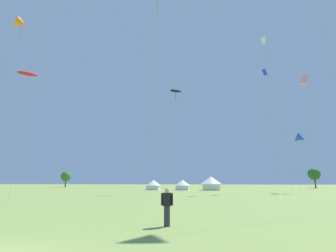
{
  "coord_description": "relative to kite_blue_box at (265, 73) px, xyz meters",
  "views": [
    {
      "loc": [
        6.31,
        -5.58,
        1.99
      ],
      "look_at": [
        0.0,
        32.0,
        10.61
      ],
      "focal_mm": 26.49,
      "sensor_mm": 36.0,
      "label": 1
    }
  ],
  "objects": [
    {
      "name": "kite_pink_box",
      "position": [
        10.14,
        5.98,
        0.14
      ],
      "size": [
        3.13,
        2.83,
        26.99
      ],
      "color": "pink",
      "rests_on": "ground"
    },
    {
      "name": "kite_white_diamond",
      "position": [
        0.54,
        0.35,
        7.37
      ],
      "size": [
        3.11,
        2.52,
        34.77
      ],
      "color": "white",
      "rests_on": "ground"
    },
    {
      "name": "kite_red_parafoil",
      "position": [
        -44.05,
        -17.52,
        -4.84
      ],
      "size": [
        3.75,
        3.05,
        21.33
      ],
      "color": "red",
      "rests_on": "ground"
    },
    {
      "name": "festival_tent_center",
      "position": [
        -27.05,
        9.51,
        -24.18
      ],
      "size": [
        3.79,
        3.79,
        2.46
      ],
      "color": "white",
      "rests_on": "ground"
    },
    {
      "name": "person_spectator",
      "position": [
        -14.73,
        -41.74,
        -24.7
      ],
      "size": [
        0.57,
        0.3,
        1.73
      ],
      "color": "#2D2D33",
      "rests_on": "ground"
    },
    {
      "name": "festival_tent_right",
      "position": [
        -19.62,
        9.51,
        -24.17
      ],
      "size": [
        3.83,
        3.83,
        2.49
      ],
      "color": "white",
      "rests_on": "ground"
    },
    {
      "name": "kite_black_parafoil",
      "position": [
        -18.76,
        -8.29,
        -6.22
      ],
      "size": [
        3.41,
        3.44,
        19.82
      ],
      "color": "black",
      "rests_on": "ground"
    },
    {
      "name": "tree_distant_left",
      "position": [
        -65.92,
        33.14,
        -21.56
      ],
      "size": [
        3.76,
        3.76,
        5.9
      ],
      "color": "brown",
      "rests_on": "ground"
    },
    {
      "name": "festival_tent_left",
      "position": [
        -12.58,
        9.51,
        -23.73
      ],
      "size": [
        5.06,
        5.06,
        3.29
      ],
      "color": "white",
      "rests_on": "ground"
    },
    {
      "name": "kite_blue_delta",
      "position": [
        4.84,
        -2.73,
        -15.31
      ],
      "size": [
        3.02,
        2.45,
        11.39
      ],
      "color": "blue",
      "rests_on": "ground"
    },
    {
      "name": "kite_orange_delta",
      "position": [
        -46.23,
        -18.08,
        5.12
      ],
      "size": [
        2.77,
        3.02,
        31.86
      ],
      "color": "orange",
      "rests_on": "ground"
    },
    {
      "name": "tree_distant_right",
      "position": [
        21.08,
        36.25,
        -21.07
      ],
      "size": [
        3.86,
        3.86,
        6.43
      ],
      "color": "brown",
      "rests_on": "ground"
    },
    {
      "name": "kite_blue_box",
      "position": [
        0.0,
        0.0,
        0.0
      ],
      "size": [
        1.16,
        2.61,
        26.43
      ],
      "color": "blue",
      "rests_on": "ground"
    }
  ]
}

